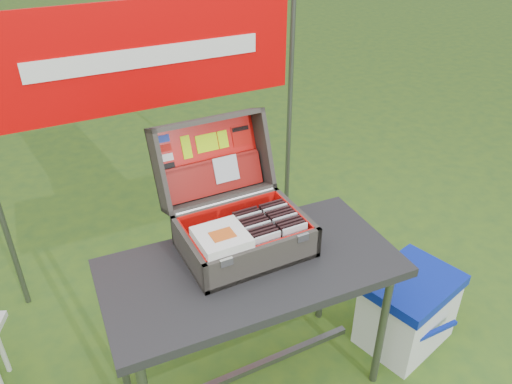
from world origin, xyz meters
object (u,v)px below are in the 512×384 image
table (252,330)px  cardboard_box (319,252)px  cooler (407,309)px  suitcase (238,197)px

table → cardboard_box: size_ratio=2.68×
table → cooler: table is taller
table → suitcase: 0.61m
cooler → cardboard_box: bearing=90.7°
table → suitcase: (0.02, 0.16, 0.59)m
suitcase → cooler: bearing=-17.3°
table → cooler: bearing=-3.5°
suitcase → cardboard_box: suitcase is taller
cooler → cardboard_box: size_ratio=1.04×
table → cooler: size_ratio=2.58×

